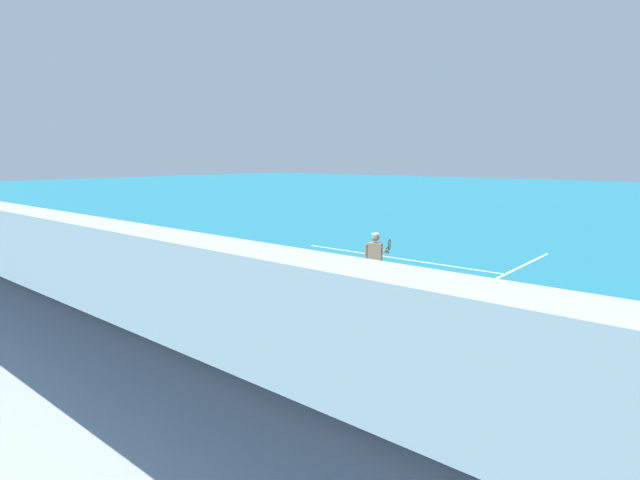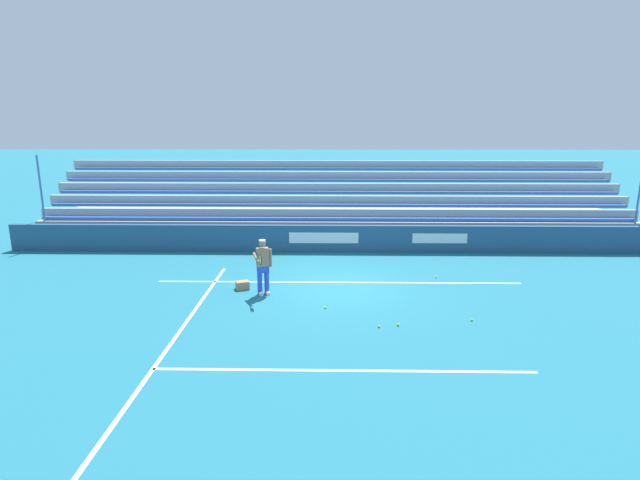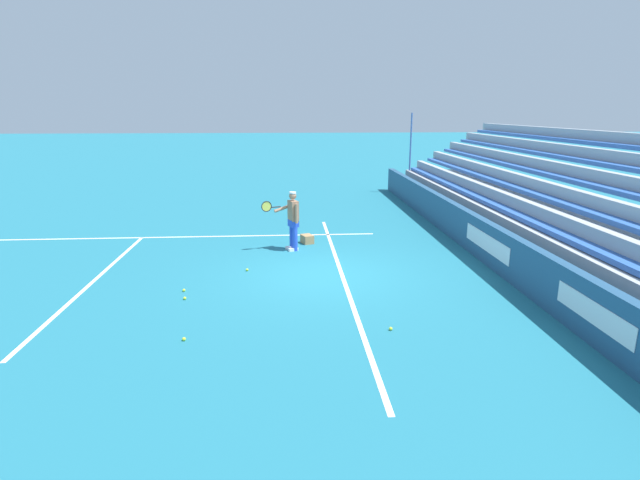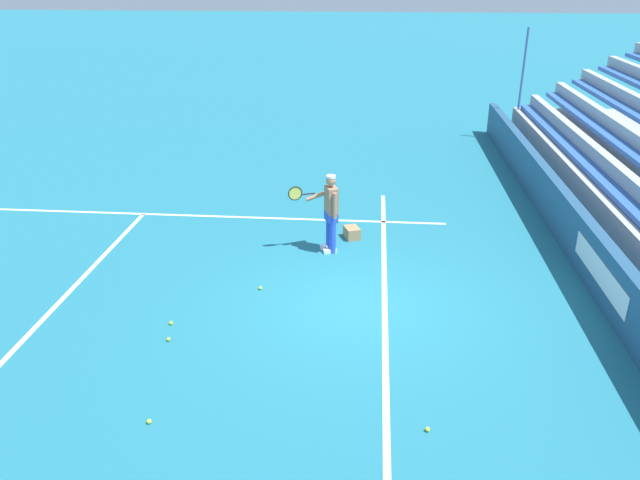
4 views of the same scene
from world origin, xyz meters
The scene contains 13 objects.
ground_plane centered at (0.00, 0.00, 0.00)m, with size 160.00×160.00×0.00m, color #1E6B7F.
court_baseline_white centered at (0.00, -0.50, 0.00)m, with size 12.00×0.10×0.01m, color white.
court_sideline_white centered at (4.11, 4.00, 0.00)m, with size 0.10×12.00×0.01m, color white.
court_service_line_white centered at (0.00, 5.50, 0.00)m, with size 8.22×0.10×0.01m, color white.
back_wall_sponsor_board centered at (-0.01, -4.50, 0.55)m, with size 26.74×0.25×1.10m.
bleacher_stand centered at (0.00, -7.13, 0.79)m, with size 25.40×4.00×3.85m.
tennis_player centered at (2.34, 0.68, 0.89)m, with size 0.58×1.07×1.71m.
ball_box_cardboard centered at (3.07, 0.23, 0.13)m, with size 0.40×0.30×0.26m, color #A87F51.
tennis_ball_near_player centered at (-3.32, -1.05, 0.03)m, with size 0.07×0.07×0.07m, color #CCE533.
tennis_ball_far_right centered at (-0.98, 3.20, 0.03)m, with size 0.07×0.07×0.07m, color #CCE533.
tennis_ball_far_left centered at (-1.48, 3.08, 0.03)m, with size 0.07×0.07×0.07m, color #CCE533.
tennis_ball_toward_net centered at (-3.49, 2.71, 0.03)m, with size 0.07×0.07×0.07m, color #CCE533.
tennis_ball_by_box centered at (0.43, 1.88, 0.03)m, with size 0.07×0.07×0.07m, color #CCE533.
Camera 3 is at (-11.76, 0.86, 3.98)m, focal length 28.00 mm.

